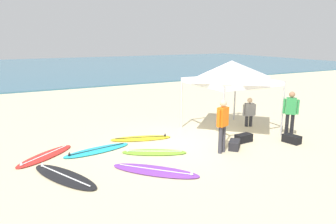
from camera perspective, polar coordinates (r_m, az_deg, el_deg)
ground_plane at (r=11.13m, az=2.73°, el=-5.52°), size 80.00×80.00×0.00m
sea at (r=41.45m, az=-20.32°, el=7.54°), size 80.00×36.00×0.10m
canopy_tent at (r=12.17m, az=11.36°, el=7.37°), size 2.83×2.83×2.75m
surfboard_yellow at (r=11.50m, az=-4.87°, el=-4.73°), size 2.25×1.20×0.19m
surfboard_cyan at (r=10.54m, az=-12.67°, el=-6.72°), size 2.32×0.98×0.19m
surfboard_purple at (r=8.79m, az=-2.29°, el=-10.51°), size 2.22×2.28×0.19m
surfboard_red at (r=10.52m, az=-21.29°, el=-7.37°), size 2.06×1.77×0.19m
surfboard_black at (r=8.88m, az=-18.22°, el=-10.96°), size 1.65×2.52×0.19m
surfboard_lime at (r=10.12m, az=-2.55°, el=-7.24°), size 2.06×1.46×0.19m
person_orange at (r=10.04m, az=9.80°, el=-1.89°), size 0.52×0.33×1.71m
person_green at (r=12.25m, az=21.23°, el=0.14°), size 0.40×0.44×1.71m
person_grey at (r=13.39m, az=14.43°, el=0.22°), size 0.52×0.34×1.20m
gear_bag_near_tent at (r=10.70m, az=11.87°, el=-5.79°), size 0.65×0.65×0.28m
gear_bag_by_pole at (r=11.86m, az=21.39°, el=-4.55°), size 0.42×0.65×0.28m
gear_bag_on_sand at (r=11.46m, az=13.47°, el=-4.58°), size 0.62×0.36×0.28m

